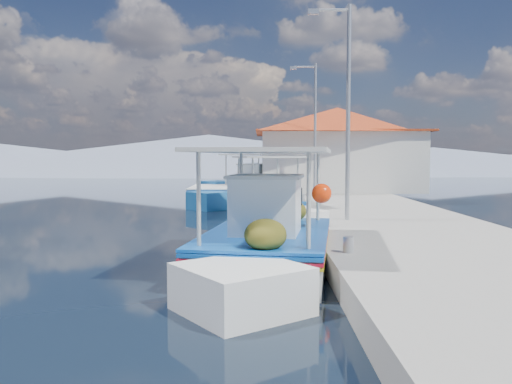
{
  "coord_description": "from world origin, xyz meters",
  "views": [
    {
      "loc": [
        2.19,
        -12.47,
        2.3
      ],
      "look_at": [
        2.01,
        1.81,
        1.3
      ],
      "focal_mm": 35.81,
      "sensor_mm": 36.0,
      "label": 1
    }
  ],
  "objects": [
    {
      "name": "ground",
      "position": [
        0.0,
        0.0,
        0.0
      ],
      "size": [
        160.0,
        160.0,
        0.0
      ],
      "primitive_type": "plane",
      "color": "black",
      "rests_on": "ground"
    },
    {
      "name": "quay",
      "position": [
        5.9,
        6.0,
        0.25
      ],
      "size": [
        5.0,
        44.0,
        0.5
      ],
      "primitive_type": "cube",
      "color": "gray",
      "rests_on": "ground"
    },
    {
      "name": "bollards",
      "position": [
        3.8,
        5.25,
        0.65
      ],
      "size": [
        0.2,
        17.2,
        0.3
      ],
      "color": "#A5A8AD",
      "rests_on": "quay"
    },
    {
      "name": "main_caique",
      "position": [
        2.3,
        -2.1,
        0.52
      ],
      "size": [
        3.16,
        8.15,
        2.71
      ],
      "rotation": [
        0.0,
        0.0,
        0.15
      ],
      "color": "white",
      "rests_on": "ground"
    },
    {
      "name": "caique_green_canopy",
      "position": [
        2.35,
        6.58,
        0.38
      ],
      "size": [
        2.91,
        6.72,
        2.56
      ],
      "rotation": [
        0.0,
        0.0,
        -0.2
      ],
      "color": "white",
      "rests_on": "ground"
    },
    {
      "name": "caique_blue_hull",
      "position": [
        -0.16,
        12.14,
        0.35
      ],
      "size": [
        2.21,
        7.2,
        1.28
      ],
      "rotation": [
        0.0,
        0.0,
        -0.02
      ],
      "color": "#1A5EA0",
      "rests_on": "ground"
    },
    {
      "name": "caique_far",
      "position": [
        1.81,
        14.27,
        0.5
      ],
      "size": [
        4.04,
        7.17,
        2.69
      ],
      "rotation": [
        0.0,
        0.0,
        0.37
      ],
      "color": "white",
      "rests_on": "ground"
    },
    {
      "name": "harbor_building",
      "position": [
        6.2,
        15.0,
        2.78
      ],
      "size": [
        10.49,
        10.49,
        4.4
      ],
      "color": "white",
      "rests_on": "quay"
    },
    {
      "name": "lamp_post_near",
      "position": [
        4.51,
        2.0,
        3.85
      ],
      "size": [
        1.21,
        0.14,
        6.0
      ],
      "color": "#A5A8AD",
      "rests_on": "quay"
    },
    {
      "name": "lamp_post_far",
      "position": [
        4.51,
        11.0,
        3.85
      ],
      "size": [
        1.21,
        0.14,
        6.0
      ],
      "color": "#A5A8AD",
      "rests_on": "quay"
    },
    {
      "name": "mountain_ridge",
      "position": [
        6.54,
        56.0,
        2.04
      ],
      "size": [
        171.4,
        96.0,
        5.5
      ],
      "color": "slate",
      "rests_on": "ground"
    }
  ]
}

